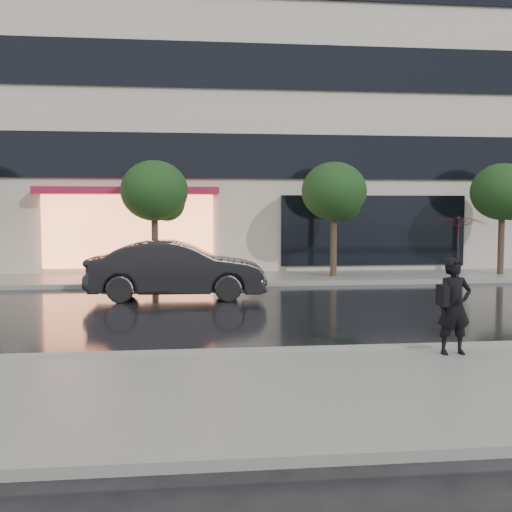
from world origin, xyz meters
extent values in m
plane|color=black|center=(0.00, 0.00, 0.00)|extent=(120.00, 120.00, 0.00)
cube|color=slate|center=(0.00, -3.25, 0.06)|extent=(60.00, 4.50, 0.12)
cube|color=slate|center=(0.00, 10.25, 0.06)|extent=(60.00, 3.50, 0.12)
cube|color=gray|center=(0.00, -1.00, 0.07)|extent=(60.00, 0.25, 0.14)
cube|color=gray|center=(0.00, 8.50, 0.07)|extent=(60.00, 0.25, 0.14)
cube|color=#BFB2A1|center=(0.00, 18.00, 9.00)|extent=(30.00, 12.00, 18.00)
cube|color=black|center=(0.00, 11.94, 4.30)|extent=(28.00, 0.12, 1.60)
cube|color=black|center=(0.00, 11.94, 7.50)|extent=(28.00, 0.12, 1.60)
cube|color=#FF8C59|center=(-4.00, 11.92, 1.60)|extent=(6.00, 0.10, 2.60)
cube|color=maroon|center=(-4.00, 11.59, 3.05)|extent=(6.40, 0.70, 0.25)
cube|color=black|center=(5.00, 11.94, 1.60)|extent=(7.00, 0.10, 2.60)
cylinder|color=#33261C|center=(-3.00, 10.00, 1.10)|extent=(0.22, 0.22, 2.20)
ellipsoid|color=#1A3414|center=(-3.00, 10.00, 3.00)|extent=(2.20, 2.20, 1.98)
sphere|color=#1A3414|center=(-2.60, 10.20, 2.60)|extent=(1.20, 1.20, 1.20)
cylinder|color=#33261C|center=(3.00, 10.00, 1.10)|extent=(0.22, 0.22, 2.20)
ellipsoid|color=#1A3414|center=(3.00, 10.00, 3.00)|extent=(2.20, 2.20, 1.98)
sphere|color=#1A3414|center=(3.40, 10.20, 2.60)|extent=(1.20, 1.20, 1.20)
cylinder|color=#33261C|center=(9.00, 10.00, 1.10)|extent=(0.22, 0.22, 2.20)
ellipsoid|color=#1A3414|center=(9.00, 10.00, 3.00)|extent=(2.20, 2.20, 1.98)
sphere|color=#1A3414|center=(9.40, 10.20, 2.60)|extent=(1.20, 1.20, 1.20)
imported|color=black|center=(-2.27, 6.00, 0.78)|extent=(4.79, 1.83, 1.56)
imported|color=black|center=(2.13, -1.65, 0.89)|extent=(0.58, 0.40, 1.53)
imported|color=#380A14|center=(2.18, -1.64, 1.92)|extent=(0.97, 0.98, 0.83)
cylinder|color=black|center=(2.18, -1.64, 1.45)|extent=(0.02, 0.02, 0.77)
cube|color=black|center=(1.91, -1.71, 1.07)|extent=(0.12, 0.29, 0.33)
camera|label=1|loc=(-2.17, -11.25, 2.44)|focal=45.00mm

